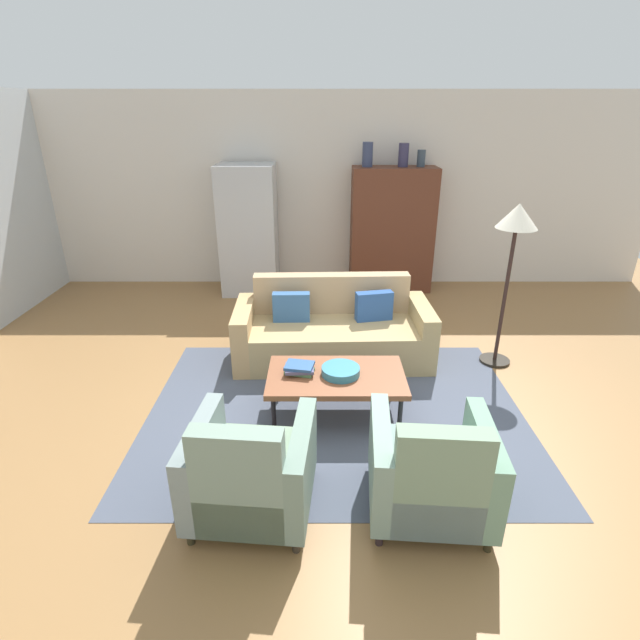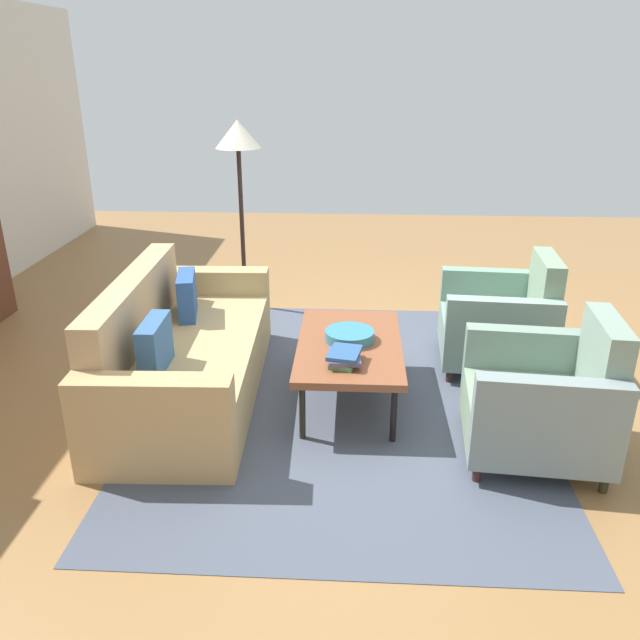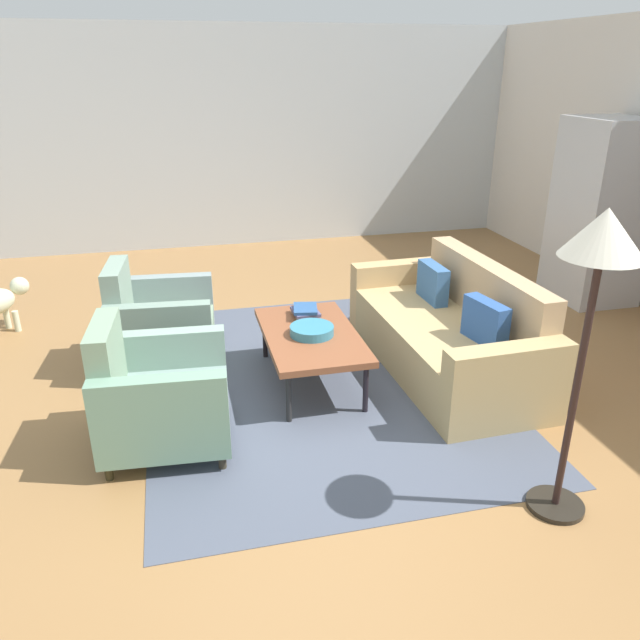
{
  "view_description": "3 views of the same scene",
  "coord_description": "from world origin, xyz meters",
  "views": [
    {
      "loc": [
        -0.46,
        -3.57,
        2.56
      ],
      "look_at": [
        -0.47,
        0.67,
        0.7
      ],
      "focal_mm": 27.25,
      "sensor_mm": 36.0,
      "label": 1
    },
    {
      "loc": [
        -4.24,
        0.1,
        2.19
      ],
      "look_at": [
        -0.26,
        0.32,
        0.56
      ],
      "focal_mm": 35.68,
      "sensor_mm": 36.0,
      "label": 2
    },
    {
      "loc": [
        3.89,
        -0.83,
        2.34
      ],
      "look_at": [
        -0.24,
        0.17,
        0.56
      ],
      "focal_mm": 34.61,
      "sensor_mm": 36.0,
      "label": 3
    }
  ],
  "objects": [
    {
      "name": "ground_plane",
      "position": [
        0.0,
        0.0,
        0.0
      ],
      "size": [
        10.91,
        10.91,
        0.0
      ],
      "primitive_type": "plane",
      "color": "olive"
    },
    {
      "name": "wall_left",
      "position": [
        -4.54,
        0.0,
        1.4
      ],
      "size": [
        0.12,
        7.74,
        2.8
      ],
      "primitive_type": "cube",
      "color": "silver",
      "rests_on": "ground"
    },
    {
      "name": "area_rug",
      "position": [
        -0.32,
        0.16,
        0.0
      ],
      "size": [
        3.4,
        2.6,
        0.01
      ],
      "primitive_type": "cube",
      "color": "#4A5161",
      "rests_on": "ground"
    },
    {
      "name": "couch",
      "position": [
        -0.33,
        1.3,
        0.29
      ],
      "size": [
        2.13,
        0.97,
        0.86
      ],
      "rotation": [
        0.0,
        0.0,
        3.17
      ],
      "color": "tan",
      "rests_on": "ground"
    },
    {
      "name": "coffee_table",
      "position": [
        -0.32,
        0.11,
        0.39
      ],
      "size": [
        1.2,
        0.7,
        0.43
      ],
      "color": "black",
      "rests_on": "ground"
    },
    {
      "name": "armchair_left",
      "position": [
        -0.93,
        -1.05,
        0.34
      ],
      "size": [
        0.87,
        0.87,
        0.88
      ],
      "rotation": [
        0.0,
        0.0,
        -0.09
      ],
      "color": "#3B1F1C",
      "rests_on": "ground"
    },
    {
      "name": "armchair_right",
      "position": [
        0.27,
        -1.05,
        0.34
      ],
      "size": [
        0.86,
        0.86,
        0.88
      ],
      "rotation": [
        0.0,
        0.0,
        -0.07
      ],
      "color": "#38261E",
      "rests_on": "ground"
    },
    {
      "name": "fruit_bowl",
      "position": [
        -0.28,
        0.11,
        0.46
      ],
      "size": [
        0.33,
        0.33,
        0.07
      ],
      "primitive_type": "cylinder",
      "color": "teal",
      "rests_on": "coffee_table"
    },
    {
      "name": "book_stack",
      "position": [
        -0.64,
        0.14,
        0.47
      ],
      "size": [
        0.27,
        0.23,
        0.08
      ],
      "color": "#4E7B50",
      "rests_on": "coffee_table"
    },
    {
      "name": "refrigerator",
      "position": [
        -1.5,
        3.42,
        0.93
      ],
      "size": [
        0.8,
        0.73,
        1.85
      ],
      "color": "#B7BABF",
      "rests_on": "ground"
    },
    {
      "name": "floor_lamp",
      "position": [
        1.45,
        1.13,
        1.44
      ],
      "size": [
        0.4,
        0.4,
        1.72
      ],
      "color": "black",
      "rests_on": "ground"
    }
  ]
}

